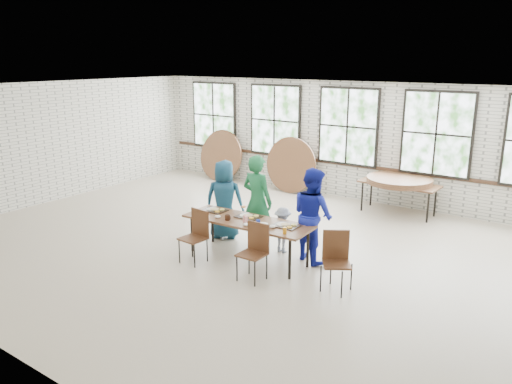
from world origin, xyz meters
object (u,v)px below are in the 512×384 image
dining_table (247,223)px  chair_near_left (197,231)px  storage_table (399,185)px  chair_near_right (255,247)px

dining_table → chair_near_left: bearing=-141.5°
dining_table → storage_table: 4.43m
chair_near_left → storage_table: bearing=72.4°
chair_near_right → storage_table: (0.68, 4.85, 0.13)m
chair_near_right → storage_table: chair_near_right is taller
dining_table → storage_table: size_ratio=1.33×
dining_table → storage_table: (1.27, 4.25, -0.00)m
chair_near_right → dining_table: bearing=134.4°
chair_near_left → chair_near_right: size_ratio=1.00×
dining_table → chair_near_left: 0.92m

